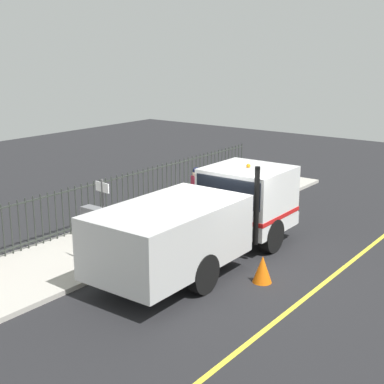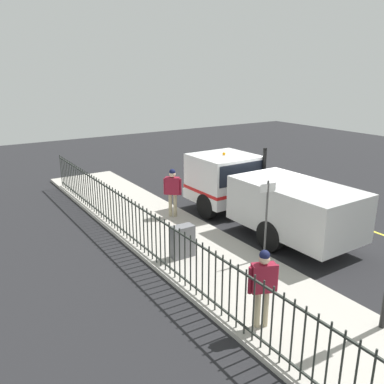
# 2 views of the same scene
# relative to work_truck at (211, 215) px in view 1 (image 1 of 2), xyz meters

# --- Properties ---
(ground_plane) EXTENTS (44.40, 44.40, 0.00)m
(ground_plane) POSITION_rel_work_truck_xyz_m (-0.49, 0.08, -1.29)
(ground_plane) COLOR #232326
(ground_plane) RESTS_ON ground
(sidewalk_slab) EXTENTS (3.11, 20.18, 0.12)m
(sidewalk_slab) POSITION_rel_work_truck_xyz_m (3.01, 0.08, -1.23)
(sidewalk_slab) COLOR #B7B2A8
(sidewalk_slab) RESTS_ON ground
(lane_marking) EXTENTS (0.12, 18.16, 0.01)m
(lane_marking) POSITION_rel_work_truck_xyz_m (-3.06, 0.08, -1.29)
(lane_marking) COLOR yellow
(lane_marking) RESTS_ON ground
(work_truck) EXTENTS (2.34, 6.93, 2.59)m
(work_truck) POSITION_rel_work_truck_xyz_m (0.00, 0.00, 0.00)
(work_truck) COLOR white
(work_truck) RESTS_ON ground
(worker_standing) EXTENTS (0.54, 0.50, 1.80)m
(worker_standing) POSITION_rel_work_truck_xyz_m (2.11, -2.15, -0.07)
(worker_standing) COLOR maroon
(worker_standing) RESTS_ON sidewalk_slab
(iron_fence) EXTENTS (0.04, 17.19, 1.46)m
(iron_fence) POSITION_rel_work_truck_xyz_m (4.39, 0.08, -0.43)
(iron_fence) COLOR #2D332D
(iron_fence) RESTS_ON sidewalk_slab
(utility_cabinet) EXTENTS (0.68, 0.35, 0.94)m
(utility_cabinet) POSITION_rel_work_truck_xyz_m (3.59, 0.91, -0.69)
(utility_cabinet) COLOR slate
(utility_cabinet) RESTS_ON sidewalk_slab
(traffic_cone) EXTENTS (0.47, 0.47, 0.68)m
(traffic_cone) POSITION_rel_work_truck_xyz_m (-1.82, 0.41, -0.95)
(traffic_cone) COLOR orange
(traffic_cone) RESTS_ON ground
(street_sign) EXTENTS (0.50, 0.08, 2.32)m
(street_sign) POSITION_rel_work_truck_xyz_m (1.68, 2.29, 0.28)
(street_sign) COLOR #4C4C4C
(street_sign) RESTS_ON sidewalk_slab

